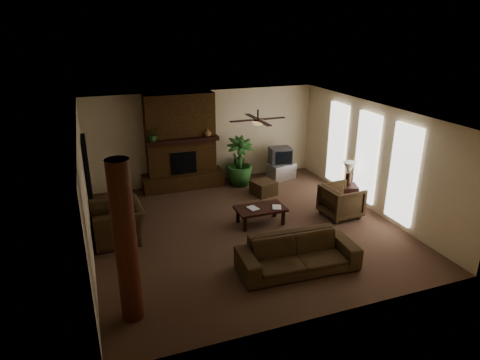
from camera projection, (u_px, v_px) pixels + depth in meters
name	position (u px, v px, depth m)	size (l,w,h in m)	color
room_shell	(246.00, 174.00, 9.70)	(7.00, 7.00, 7.00)	brown
fireplace	(181.00, 150.00, 12.36)	(2.40, 0.70, 2.80)	#573517
windows	(366.00, 158.00, 11.00)	(0.08, 3.65, 2.35)	white
log_column	(126.00, 244.00, 6.64)	(0.36, 0.36, 2.80)	#582616
doorway	(88.00, 180.00, 10.29)	(0.10, 1.00, 2.10)	black
ceiling_fan	(258.00, 121.00, 9.69)	(1.35, 1.35, 0.37)	#2F2015
sofa	(298.00, 249.00, 8.33)	(2.40, 0.70, 0.94)	#43311C
armchair_left	(117.00, 217.00, 9.50)	(1.26, 0.82, 1.10)	#43311C
armchair_right	(341.00, 200.00, 10.66)	(0.88, 0.83, 0.91)	#43311C
coffee_table	(260.00, 210.00, 10.29)	(1.20, 0.70, 0.43)	black
ottoman	(264.00, 188.00, 12.11)	(0.60, 0.60, 0.40)	#43311C
tv_stand	(281.00, 171.00, 13.31)	(0.85, 0.50, 0.50)	silver
tv	(280.00, 156.00, 13.14)	(0.71, 0.60, 0.52)	#3D3D40
floor_vase	(239.00, 167.00, 13.12)	(0.34, 0.34, 0.77)	black
floor_plant	(240.00, 172.00, 12.77)	(0.83, 1.47, 0.83)	#265120
side_table_left	(119.00, 211.00, 10.46)	(0.50, 0.50, 0.55)	black
lamp_left	(115.00, 184.00, 10.21)	(0.43, 0.43, 0.65)	#2F2015
side_table_right	(347.00, 195.00, 11.43)	(0.50, 0.50, 0.55)	black
lamp_right	(349.00, 169.00, 11.20)	(0.45, 0.45, 0.65)	#2F2015
mantel_plant	(153.00, 135.00, 11.67)	(0.38, 0.42, 0.33)	#265120
mantel_vase	(208.00, 133.00, 12.19)	(0.22, 0.23, 0.22)	brown
book_a	(249.00, 204.00, 10.09)	(0.22, 0.03, 0.29)	#999999
book_b	(273.00, 202.00, 10.21)	(0.21, 0.02, 0.29)	#999999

